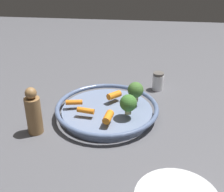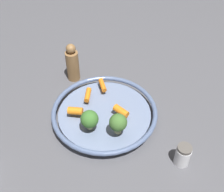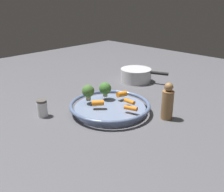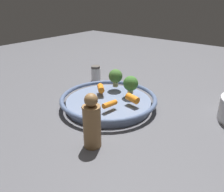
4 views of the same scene
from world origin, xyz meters
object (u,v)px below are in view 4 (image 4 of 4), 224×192
(baby_carrot_near_rim, at_px, (88,105))
(broccoli_floret_small, at_px, (116,76))
(broccoli_floret_large, at_px, (131,84))
(baby_carrot_center, at_px, (132,98))
(baby_carrot_back, at_px, (101,88))
(baby_carrot_right, at_px, (110,104))
(serving_bowl, at_px, (109,101))
(salt_shaker, at_px, (96,74))
(pepper_mill, at_px, (92,123))

(baby_carrot_near_rim, xyz_separation_m, broccoli_floret_small, (-0.04, 0.18, 0.03))
(broccoli_floret_large, bearing_deg, broccoli_floret_small, 167.48)
(baby_carrot_center, bearing_deg, broccoli_floret_large, 130.06)
(baby_carrot_back, xyz_separation_m, baby_carrot_near_rim, (0.05, -0.11, -0.00))
(baby_carrot_right, height_order, baby_carrot_near_rim, same)
(baby_carrot_near_rim, bearing_deg, baby_carrot_right, 44.75)
(serving_bowl, distance_m, baby_carrot_back, 0.06)
(broccoli_floret_large, relative_size, salt_shaker, 0.91)
(serving_bowl, height_order, baby_carrot_back, baby_carrot_back)
(salt_shaker, bearing_deg, pepper_mill, -48.32)
(serving_bowl, height_order, salt_shaker, salt_shaker)
(baby_carrot_back, height_order, baby_carrot_center, baby_carrot_center)
(broccoli_floret_large, relative_size, pepper_mill, 0.42)
(serving_bowl, distance_m, salt_shaker, 0.25)
(baby_carrot_right, distance_m, baby_carrot_near_rim, 0.06)
(pepper_mill, bearing_deg, baby_carrot_back, 126.97)
(baby_carrot_near_rim, bearing_deg, baby_carrot_center, 55.86)
(baby_carrot_right, relative_size, baby_carrot_center, 1.17)
(baby_carrot_back, distance_m, broccoli_floret_large, 0.10)
(baby_carrot_right, relative_size, broccoli_floret_large, 0.84)
(broccoli_floret_large, xyz_separation_m, pepper_mill, (0.07, -0.25, -0.01))
(baby_carrot_center, xyz_separation_m, baby_carrot_near_rim, (-0.08, -0.11, -0.00))
(serving_bowl, xyz_separation_m, pepper_mill, (0.10, -0.18, 0.04))
(baby_carrot_center, relative_size, pepper_mill, 0.31)
(serving_bowl, relative_size, baby_carrot_back, 6.80)
(broccoli_floret_large, height_order, pepper_mill, pepper_mill)
(baby_carrot_back, height_order, baby_carrot_near_rim, baby_carrot_back)
(pepper_mill, bearing_deg, baby_carrot_center, 96.57)
(broccoli_floret_large, bearing_deg, pepper_mill, -75.23)
(broccoli_floret_large, distance_m, pepper_mill, 0.26)
(baby_carrot_back, bearing_deg, broccoli_floret_large, 29.73)
(serving_bowl, relative_size, baby_carrot_near_rim, 6.24)
(baby_carrot_center, bearing_deg, salt_shaker, 153.25)
(serving_bowl, height_order, broccoli_floret_small, broccoli_floret_small)
(serving_bowl, distance_m, broccoli_floret_large, 0.09)
(baby_carrot_near_rim, bearing_deg, pepper_mill, -41.60)
(baby_carrot_center, height_order, broccoli_floret_large, broccoli_floret_large)
(baby_carrot_back, bearing_deg, salt_shaker, 137.47)
(baby_carrot_near_rim, bearing_deg, serving_bowl, 93.63)
(baby_carrot_back, distance_m, broccoli_floret_small, 0.07)
(salt_shaker, bearing_deg, broccoli_floret_large, -20.78)
(baby_carrot_right, xyz_separation_m, baby_carrot_near_rim, (-0.04, -0.04, -0.00))
(broccoli_floret_large, xyz_separation_m, broccoli_floret_small, (-0.07, 0.02, 0.00))
(serving_bowl, height_order, baby_carrot_center, baby_carrot_center)
(baby_carrot_back, bearing_deg, broccoli_floret_small, 80.87)
(baby_carrot_right, xyz_separation_m, broccoli_floret_large, (-0.01, 0.12, 0.02))
(broccoli_floret_small, bearing_deg, baby_carrot_right, -57.62)
(baby_carrot_right, height_order, baby_carrot_center, baby_carrot_center)
(baby_carrot_right, bearing_deg, broccoli_floret_small, 122.38)
(baby_carrot_back, xyz_separation_m, salt_shaker, (-0.15, 0.14, -0.02))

